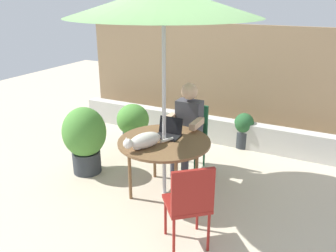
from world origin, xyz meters
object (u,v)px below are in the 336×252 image
at_px(potted_plant_near_fence, 133,124).
at_px(potted_plant_by_chair, 85,137).
at_px(chair_occupied, 191,131).
at_px(laptop, 169,131).
at_px(cat, 143,141).
at_px(patio_umbrella, 164,2).
at_px(chair_empty, 189,201).
at_px(potted_plant_corner, 244,129).
at_px(patio_table, 164,145).
at_px(person_seated, 187,124).

xyz_separation_m(potted_plant_near_fence, potted_plant_by_chair, (-0.18, -0.93, 0.09)).
height_order(potted_plant_near_fence, potted_plant_by_chair, potted_plant_by_chair).
bearing_deg(chair_occupied, laptop, -91.88).
relative_size(cat, potted_plant_by_chair, 0.63).
distance_m(patio_umbrella, chair_empty, 2.01).
distance_m(patio_umbrella, potted_plant_corner, 2.71).
xyz_separation_m(patio_table, potted_plant_near_fence, (-1.04, 0.94, -0.23)).
relative_size(patio_table, potted_plant_corner, 1.93).
relative_size(chair_occupied, potted_plant_near_fence, 1.21).
height_order(chair_occupied, potted_plant_near_fence, chair_occupied).
height_order(patio_umbrella, potted_plant_by_chair, patio_umbrella).
height_order(person_seated, laptop, person_seated).
bearing_deg(chair_empty, patio_umbrella, 130.48).
height_order(patio_table, patio_umbrella, patio_umbrella).
relative_size(patio_table, chair_empty, 1.22).
bearing_deg(laptop, chair_empty, -54.05).
bearing_deg(person_seated, chair_occupied, 90.00).
bearing_deg(chair_occupied, person_seated, -90.00).
xyz_separation_m(chair_occupied, potted_plant_corner, (0.48, 1.00, -0.22)).
relative_size(cat, potted_plant_near_fence, 0.79).
relative_size(patio_umbrella, chair_occupied, 2.67).
bearing_deg(potted_plant_by_chair, patio_table, -0.47).
relative_size(chair_empty, potted_plant_by_chair, 0.97).
bearing_deg(laptop, potted_plant_corner, 72.94).
bearing_deg(cat, patio_table, 69.03).
height_order(person_seated, potted_plant_corner, person_seated).
relative_size(patio_table, person_seated, 0.89).
bearing_deg(potted_plant_by_chair, cat, -15.09).
bearing_deg(person_seated, laptop, -92.48).
height_order(patio_umbrella, chair_empty, patio_umbrella).
distance_m(patio_table, chair_empty, 1.05).
relative_size(patio_table, laptop, 3.57).
bearing_deg(laptop, potted_plant_near_fence, 142.94).
relative_size(patio_umbrella, cat, 4.08).
bearing_deg(chair_empty, chair_occupied, 112.75).
bearing_deg(laptop, potted_plant_by_chair, -172.39).
bearing_deg(patio_table, potted_plant_by_chair, 179.53).
bearing_deg(patio_umbrella, potted_plant_near_fence, 137.90).
bearing_deg(potted_plant_by_chair, person_seated, 28.18).
distance_m(laptop, potted_plant_corner, 1.78).
bearing_deg(person_seated, potted_plant_near_fence, 165.20).
xyz_separation_m(cat, potted_plant_by_chair, (-1.11, 0.30, -0.27)).
bearing_deg(chair_occupied, cat, -95.69).
bearing_deg(cat, laptop, 78.98).
height_order(patio_umbrella, potted_plant_near_fence, patio_umbrella).
xyz_separation_m(patio_umbrella, chair_empty, (0.68, -0.79, -1.72)).
bearing_deg(patio_table, laptop, 97.15).
bearing_deg(person_seated, potted_plant_by_chair, -151.82).
xyz_separation_m(chair_occupied, chair_empty, (0.68, -1.61, 0.00)).
bearing_deg(potted_plant_near_fence, chair_occupied, -6.36).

